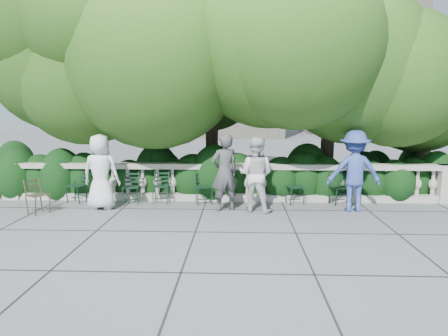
{
  "coord_description": "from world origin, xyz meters",
  "views": [
    {
      "loc": [
        0.37,
        -8.66,
        2.46
      ],
      "look_at": [
        0.0,
        1.0,
        1.0
      ],
      "focal_mm": 32.0,
      "sensor_mm": 36.0,
      "label": 1
    }
  ],
  "objects_px": {
    "chair_f": "(297,205)",
    "chair_b": "(131,205)",
    "chair_e": "(341,206)",
    "chair_c": "(160,205)",
    "person_older_blue": "(354,171)",
    "chair_d": "(205,205)",
    "person_woman_grey": "(225,172)",
    "person_casual_man": "(256,174)",
    "chair_weathered": "(43,214)",
    "chair_a": "(74,203)",
    "person_businessman": "(101,172)"
  },
  "relations": [
    {
      "from": "chair_a",
      "to": "person_casual_man",
      "type": "bearing_deg",
      "value": 8.15
    },
    {
      "from": "chair_f",
      "to": "person_businessman",
      "type": "height_order",
      "value": "person_businessman"
    },
    {
      "from": "chair_b",
      "to": "chair_e",
      "type": "relative_size",
      "value": 1.0
    },
    {
      "from": "chair_c",
      "to": "chair_weathered",
      "type": "distance_m",
      "value": 2.77
    },
    {
      "from": "person_casual_man",
      "to": "person_woman_grey",
      "type": "bearing_deg",
      "value": 15.95
    },
    {
      "from": "chair_b",
      "to": "chair_a",
      "type": "bearing_deg",
      "value": 166.98
    },
    {
      "from": "person_older_blue",
      "to": "chair_d",
      "type": "bearing_deg",
      "value": -4.84
    },
    {
      "from": "chair_e",
      "to": "person_casual_man",
      "type": "xyz_separation_m",
      "value": [
        -2.22,
        -0.62,
        0.9
      ]
    },
    {
      "from": "chair_a",
      "to": "chair_f",
      "type": "distance_m",
      "value": 5.78
    },
    {
      "from": "chair_a",
      "to": "person_older_blue",
      "type": "bearing_deg",
      "value": 11.36
    },
    {
      "from": "chair_a",
      "to": "person_older_blue",
      "type": "relative_size",
      "value": 0.43
    },
    {
      "from": "chair_f",
      "to": "chair_c",
      "type": "bearing_deg",
      "value": 164.8
    },
    {
      "from": "person_businessman",
      "to": "person_older_blue",
      "type": "distance_m",
      "value": 6.11
    },
    {
      "from": "chair_c",
      "to": "person_casual_man",
      "type": "bearing_deg",
      "value": -14.79
    },
    {
      "from": "chair_b",
      "to": "chair_e",
      "type": "height_order",
      "value": "same"
    },
    {
      "from": "chair_e",
      "to": "person_older_blue",
      "type": "distance_m",
      "value": 1.1
    },
    {
      "from": "chair_f",
      "to": "person_older_blue",
      "type": "relative_size",
      "value": 0.43
    },
    {
      "from": "chair_weathered",
      "to": "person_casual_man",
      "type": "xyz_separation_m",
      "value": [
        4.97,
        0.52,
        0.9
      ]
    },
    {
      "from": "person_businessman",
      "to": "person_older_blue",
      "type": "bearing_deg",
      "value": -175.34
    },
    {
      "from": "chair_c",
      "to": "chair_d",
      "type": "distance_m",
      "value": 1.15
    },
    {
      "from": "person_older_blue",
      "to": "person_casual_man",
      "type": "bearing_deg",
      "value": 4.65
    },
    {
      "from": "person_woman_grey",
      "to": "chair_b",
      "type": "bearing_deg",
      "value": -33.61
    },
    {
      "from": "person_older_blue",
      "to": "chair_f",
      "type": "bearing_deg",
      "value": -20.26
    },
    {
      "from": "chair_e",
      "to": "person_businessman",
      "type": "bearing_deg",
      "value": 166.87
    },
    {
      "from": "chair_weathered",
      "to": "person_woman_grey",
      "type": "relative_size",
      "value": 0.45
    },
    {
      "from": "chair_c",
      "to": "person_businessman",
      "type": "height_order",
      "value": "person_businessman"
    },
    {
      "from": "chair_e",
      "to": "chair_f",
      "type": "distance_m",
      "value": 1.13
    },
    {
      "from": "chair_c",
      "to": "person_older_blue",
      "type": "distance_m",
      "value": 4.88
    },
    {
      "from": "chair_d",
      "to": "person_casual_man",
      "type": "bearing_deg",
      "value": -37.99
    },
    {
      "from": "person_casual_man",
      "to": "person_older_blue",
      "type": "height_order",
      "value": "person_older_blue"
    },
    {
      "from": "chair_d",
      "to": "chair_f",
      "type": "bearing_deg",
      "value": -12.81
    },
    {
      "from": "chair_c",
      "to": "chair_f",
      "type": "xyz_separation_m",
      "value": [
        3.5,
        0.08,
        0.0
      ]
    },
    {
      "from": "chair_b",
      "to": "chair_weathered",
      "type": "xyz_separation_m",
      "value": [
        -1.82,
        -0.94,
        0.0
      ]
    },
    {
      "from": "chair_c",
      "to": "chair_d",
      "type": "relative_size",
      "value": 1.0
    },
    {
      "from": "chair_b",
      "to": "person_woman_grey",
      "type": "distance_m",
      "value": 2.61
    },
    {
      "from": "chair_b",
      "to": "person_woman_grey",
      "type": "relative_size",
      "value": 0.45
    },
    {
      "from": "chair_c",
      "to": "person_older_blue",
      "type": "bearing_deg",
      "value": -7.32
    },
    {
      "from": "chair_d",
      "to": "chair_weathered",
      "type": "height_order",
      "value": "same"
    },
    {
      "from": "person_casual_man",
      "to": "chair_e",
      "type": "bearing_deg",
      "value": -145.19
    },
    {
      "from": "chair_weathered",
      "to": "person_businessman",
      "type": "bearing_deg",
      "value": -33.24
    },
    {
      "from": "chair_d",
      "to": "person_businessman",
      "type": "bearing_deg",
      "value": 175.99
    },
    {
      "from": "chair_d",
      "to": "person_older_blue",
      "type": "xyz_separation_m",
      "value": [
        3.61,
        -0.44,
        0.97
      ]
    },
    {
      "from": "chair_f",
      "to": "chair_b",
      "type": "bearing_deg",
      "value": 166.2
    },
    {
      "from": "chair_e",
      "to": "chair_a",
      "type": "bearing_deg",
      "value": 161.91
    },
    {
      "from": "chair_a",
      "to": "person_businessman",
      "type": "bearing_deg",
      "value": -13.56
    },
    {
      "from": "chair_weathered",
      "to": "person_woman_grey",
      "type": "height_order",
      "value": "person_woman_grey"
    },
    {
      "from": "chair_d",
      "to": "person_woman_grey",
      "type": "xyz_separation_m",
      "value": [
        0.52,
        -0.5,
        0.93
      ]
    },
    {
      "from": "chair_e",
      "to": "person_older_blue",
      "type": "bearing_deg",
      "value": -94.09
    },
    {
      "from": "chair_f",
      "to": "chair_e",
      "type": "bearing_deg",
      "value": -16.76
    },
    {
      "from": "chair_f",
      "to": "person_woman_grey",
      "type": "bearing_deg",
      "value": -178.89
    }
  ]
}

